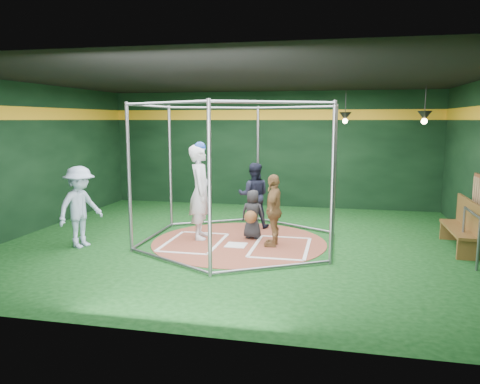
% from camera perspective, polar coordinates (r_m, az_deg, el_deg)
% --- Properties ---
extents(room_shell, '(10.10, 9.10, 3.53)m').
position_cam_1_polar(room_shell, '(9.99, -0.11, 3.63)').
color(room_shell, '#0B340F').
rests_on(room_shell, ground).
extents(clay_disc, '(3.80, 3.80, 0.01)m').
position_cam_1_polar(clay_disc, '(10.29, -0.12, -6.12)').
color(clay_disc, brown).
rests_on(clay_disc, ground).
extents(home_plate, '(0.43, 0.43, 0.01)m').
position_cam_1_polar(home_plate, '(10.00, -0.49, -6.48)').
color(home_plate, white).
rests_on(home_plate, clay_disc).
extents(batter_box_left, '(1.17, 1.77, 0.01)m').
position_cam_1_polar(batter_box_left, '(10.29, -5.62, -6.09)').
color(batter_box_left, white).
rests_on(batter_box_left, clay_disc).
extents(batter_box_right, '(1.17, 1.77, 0.01)m').
position_cam_1_polar(batter_box_right, '(9.89, 4.99, -6.70)').
color(batter_box_right, white).
rests_on(batter_box_right, clay_disc).
extents(batting_cage, '(4.05, 4.67, 3.00)m').
position_cam_1_polar(batting_cage, '(10.01, -0.12, 2.18)').
color(batting_cage, gray).
rests_on(batting_cage, ground).
extents(pendant_lamp_near, '(0.34, 0.34, 0.90)m').
position_cam_1_polar(pendant_lamp_near, '(13.31, 12.71, 8.96)').
color(pendant_lamp_near, black).
rests_on(pendant_lamp_near, room_shell).
extents(pendant_lamp_far, '(0.34, 0.34, 0.90)m').
position_cam_1_polar(pendant_lamp_far, '(11.86, 21.57, 8.61)').
color(pendant_lamp_far, black).
rests_on(pendant_lamp_far, room_shell).
extents(batter_figure, '(0.65, 0.85, 2.17)m').
position_cam_1_polar(batter_figure, '(10.44, -4.85, 0.11)').
color(batter_figure, silver).
rests_on(batter_figure, clay_disc).
extents(visitor_leopard, '(0.39, 0.90, 1.52)m').
position_cam_1_polar(visitor_leopard, '(9.85, 4.12, -2.23)').
color(visitor_leopard, '#A87C48').
rests_on(visitor_leopard, clay_disc).
extents(catcher_figure, '(0.57, 0.59, 1.10)m').
position_cam_1_polar(catcher_figure, '(10.45, 1.54, -2.75)').
color(catcher_figure, black).
rests_on(catcher_figure, clay_disc).
extents(umpire, '(0.85, 0.70, 1.60)m').
position_cam_1_polar(umpire, '(11.51, 1.69, -0.40)').
color(umpire, black).
rests_on(umpire, clay_disc).
extents(bystander_blue, '(0.94, 1.24, 1.71)m').
position_cam_1_polar(bystander_blue, '(10.32, -18.92, -1.73)').
color(bystander_blue, '#A0B8D3').
rests_on(bystander_blue, ground).
extents(dugout_bench, '(0.42, 1.79, 1.04)m').
position_cam_1_polar(dugout_bench, '(10.67, 25.58, -3.55)').
color(dugout_bench, brown).
rests_on(dugout_bench, ground).
extents(steel_railing, '(0.05, 1.12, 0.97)m').
position_cam_1_polar(steel_railing, '(9.77, 26.35, -3.98)').
color(steel_railing, slate).
rests_on(steel_railing, ground).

